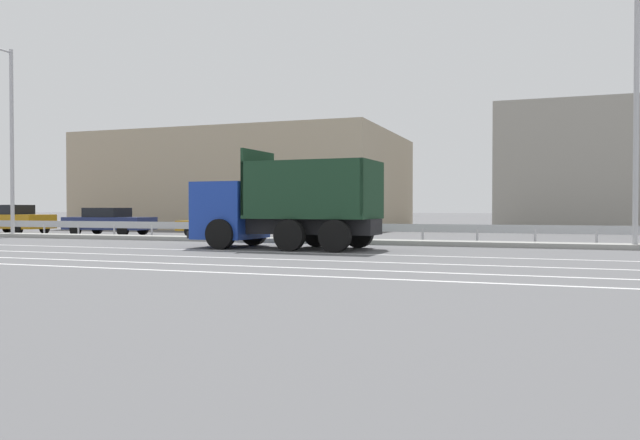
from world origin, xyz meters
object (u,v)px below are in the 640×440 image
street_lamp_0 (9,133)px  parked_car_3 (223,223)px  parked_car_1 (12,219)px  median_road_sign (248,212)px  parked_car_2 (109,221)px  street_lamp_1 (637,101)px  dump_truck (267,213)px

street_lamp_0 → parked_car_3: 11.13m
parked_car_1 → parked_car_3: 12.76m
median_road_sign → parked_car_2: median_road_sign is taller
street_lamp_1 → parked_car_3: (-17.73, 3.88, -4.33)m
street_lamp_1 → street_lamp_0: bearing=-179.9°
median_road_sign → parked_car_2: size_ratio=0.49×
street_lamp_1 → parked_car_1: street_lamp_1 is taller
parked_car_1 → parked_car_2: 6.25m
parked_car_2 → street_lamp_1: bearing=79.5°
street_lamp_1 → parked_car_1: bearing=174.0°
dump_truck → parked_car_3: size_ratio=1.51×
median_road_sign → parked_car_1: bearing=169.6°
street_lamp_1 → median_road_sign: bearing=178.9°
street_lamp_0 → parked_car_1: bearing=135.1°
parked_car_2 → parked_car_1: bearing=-89.6°
street_lamp_0 → parked_car_1: (-3.28, 3.27, -4.23)m
street_lamp_0 → parked_car_3: street_lamp_0 is taller
street_lamp_0 → parked_car_1: 6.27m
dump_truck → street_lamp_1: bearing=-73.5°
street_lamp_0 → parked_car_1: street_lamp_0 is taller
dump_truck → median_road_sign: (-2.47, 3.46, 0.02)m
parked_car_1 → parked_car_2: parked_car_1 is taller
parked_car_2 → parked_car_3: (6.49, 0.38, -0.05)m
dump_truck → parked_car_1: (-18.33, 6.38, -0.44)m
dump_truck → median_road_sign: 4.25m
street_lamp_1 → parked_car_1: (-30.47, 3.20, -4.22)m
dump_truck → parked_car_2: 13.81m
median_road_sign → street_lamp_1: bearing=-1.1°
parked_car_1 → street_lamp_0: bearing=49.7°
parked_car_1 → parked_car_3: bearing=97.6°
parked_car_2 → parked_car_3: bearing=91.1°
parked_car_2 → median_road_sign: bearing=69.2°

